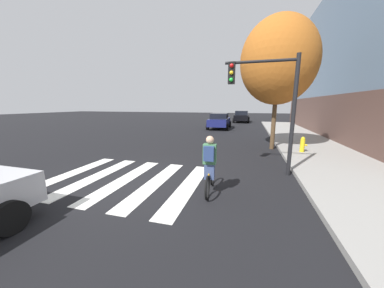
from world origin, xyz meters
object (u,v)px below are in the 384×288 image
at_px(sedan_mid, 219,121).
at_px(cyclist, 210,165).
at_px(sedan_far, 242,116).
at_px(street_tree_near, 278,61).
at_px(fire_hydrant, 303,144).
at_px(traffic_light_near, 269,95).

bearing_deg(sedan_mid, cyclist, -82.69).
distance_m(sedan_far, street_tree_near, 19.09).
xyz_separation_m(sedan_mid, fire_hydrant, (5.80, -10.54, -0.32)).
relative_size(cyclist, traffic_light_near, 0.41).
bearing_deg(street_tree_near, traffic_light_near, -98.66).
xyz_separation_m(sedan_mid, cyclist, (2.10, -16.40, -0.01)).
distance_m(sedan_mid, street_tree_near, 11.19).
bearing_deg(sedan_mid, fire_hydrant, -61.18).
bearing_deg(fire_hydrant, sedan_far, 101.07).
relative_size(cyclist, street_tree_near, 0.24).
bearing_deg(traffic_light_near, sedan_far, 94.39).
bearing_deg(traffic_light_near, cyclist, -125.61).
bearing_deg(fire_hydrant, sedan_mid, 118.82).
height_order(traffic_light_near, street_tree_near, street_tree_near).
distance_m(sedan_mid, traffic_light_near, 14.73).
bearing_deg(sedan_far, sedan_mid, -102.29).
bearing_deg(sedan_mid, street_tree_near, -64.82).
height_order(sedan_mid, sedan_far, sedan_far).
relative_size(sedan_far, cyclist, 2.83).
distance_m(sedan_mid, cyclist, 16.53).
relative_size(sedan_mid, fire_hydrant, 6.13).
bearing_deg(cyclist, sedan_far, 90.30).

